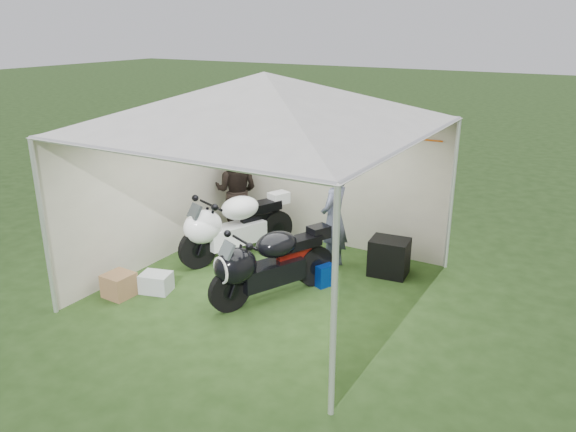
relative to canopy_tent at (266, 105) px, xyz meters
The scene contains 10 objects.
ground 2.58m from the canopy_tent, 89.22° to the right, with size 80.00×80.00×0.00m, color #213B14.
canopy_tent is the anchor object (origin of this frame).
motorcycle_white 2.33m from the canopy_tent, 150.50° to the left, with size 1.04×1.99×1.03m.
motorcycle_black 2.07m from the canopy_tent, 59.34° to the right, with size 1.05×1.84×0.97m.
paddock_stand 2.53m from the canopy_tent, 40.90° to the left, with size 0.43×0.27×0.32m, color #0934B8.
person_dark_jacket 2.82m from the canopy_tent, 136.63° to the left, with size 0.79×0.61×1.62m, color black.
person_blue_jacket 2.13m from the canopy_tent, 63.99° to the left, with size 0.58×0.38×1.60m, color slate.
equipment_box 2.94m from the canopy_tent, 43.54° to the left, with size 0.56×0.44×0.56m, color black.
crate_0 2.90m from the canopy_tent, 144.13° to the right, with size 0.41×0.32×0.27m, color silver.
crate_1 3.17m from the canopy_tent, 141.65° to the right, with size 0.37×0.37×0.33m, color olive.
Camera 1 is at (3.92, -6.10, 3.58)m, focal length 35.00 mm.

